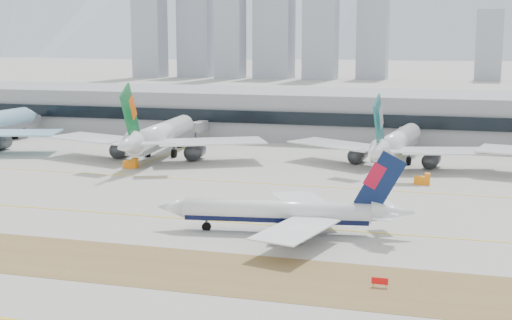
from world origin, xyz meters
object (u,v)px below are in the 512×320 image
(widebody_eva, at_px, (159,137))
(terminal, at_px, (321,113))
(taxiing_airliner, at_px, (286,213))
(widebody_cathay, at_px, (395,144))

(widebody_eva, xyz_separation_m, terminal, (33.99, 58.34, 1.57))
(taxiing_airliner, distance_m, widebody_eva, 83.83)
(widebody_cathay, bearing_deg, terminal, 36.55)
(widebody_cathay, height_order, terminal, widebody_cathay)
(taxiing_airliner, xyz_separation_m, widebody_eva, (-51.94, 65.75, 2.38))
(terminal, bearing_deg, taxiing_airliner, -81.77)
(widebody_cathay, bearing_deg, widebody_eva, 102.71)
(taxiing_airliner, bearing_deg, widebody_cathay, -107.49)
(taxiing_airliner, height_order, terminal, terminal)
(taxiing_airliner, height_order, widebody_cathay, widebody_cathay)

